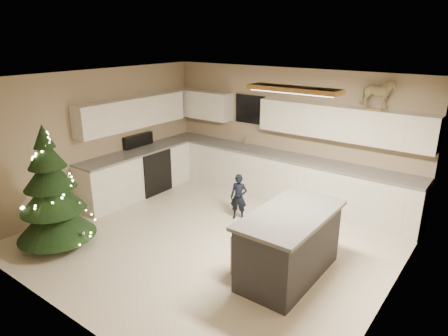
{
  "coord_description": "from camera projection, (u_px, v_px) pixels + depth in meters",
  "views": [
    {
      "loc": [
        3.67,
        -4.55,
        3.23
      ],
      "look_at": [
        0.0,
        0.35,
        1.15
      ],
      "focal_mm": 32.0,
      "sensor_mm": 36.0,
      "label": 1
    }
  ],
  "objects": [
    {
      "name": "ground_plane",
      "position": [
        211.0,
        239.0,
        6.57
      ],
      "size": [
        5.5,
        5.5,
        0.0
      ],
      "primitive_type": "plane",
      "color": "beige"
    },
    {
      "name": "room_shell",
      "position": [
        211.0,
        137.0,
        6.0
      ],
      "size": [
        5.52,
        5.02,
        2.61
      ],
      "color": "gray",
      "rests_on": "ground_plane"
    },
    {
      "name": "cabinetry",
      "position": [
        226.0,
        161.0,
        8.09
      ],
      "size": [
        5.5,
        3.2,
        2.0
      ],
      "color": "silver",
      "rests_on": "ground_plane"
    },
    {
      "name": "island",
      "position": [
        289.0,
        244.0,
        5.47
      ],
      "size": [
        0.9,
        1.7,
        0.95
      ],
      "color": "black",
      "rests_on": "ground_plane"
    },
    {
      "name": "bar_stool",
      "position": [
        243.0,
        243.0,
        5.51
      ],
      "size": [
        0.33,
        0.33,
        0.63
      ],
      "rotation": [
        0.0,
        0.0,
        -0.31
      ],
      "color": "olive",
      "rests_on": "ground_plane"
    },
    {
      "name": "christmas_tree",
      "position": [
        52.0,
        198.0,
        6.15
      ],
      "size": [
        1.24,
        1.19,
        1.98
      ],
      "rotation": [
        0.0,
        0.0,
        0.09
      ],
      "color": "#3F2816",
      "rests_on": "ground_plane"
    },
    {
      "name": "toddler",
      "position": [
        239.0,
        197.0,
        7.18
      ],
      "size": [
        0.36,
        0.3,
        0.84
      ],
      "primitive_type": "imported",
      "rotation": [
        0.0,
        0.0,
        0.36
      ],
      "color": "black",
      "rests_on": "ground_plane"
    },
    {
      "name": "rocking_horse",
      "position": [
        376.0,
        94.0,
        6.64
      ],
      "size": [
        0.63,
        0.39,
        0.51
      ],
      "rotation": [
        0.0,
        0.0,
        1.8
      ],
      "color": "olive",
      "rests_on": "cabinetry"
    }
  ]
}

